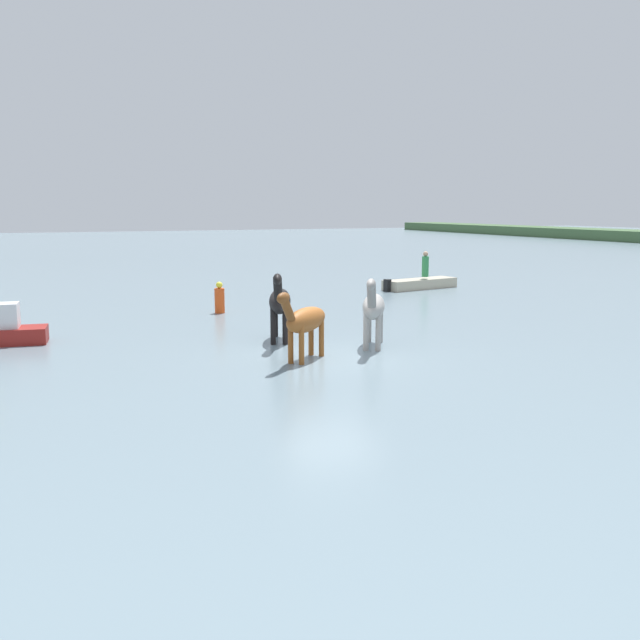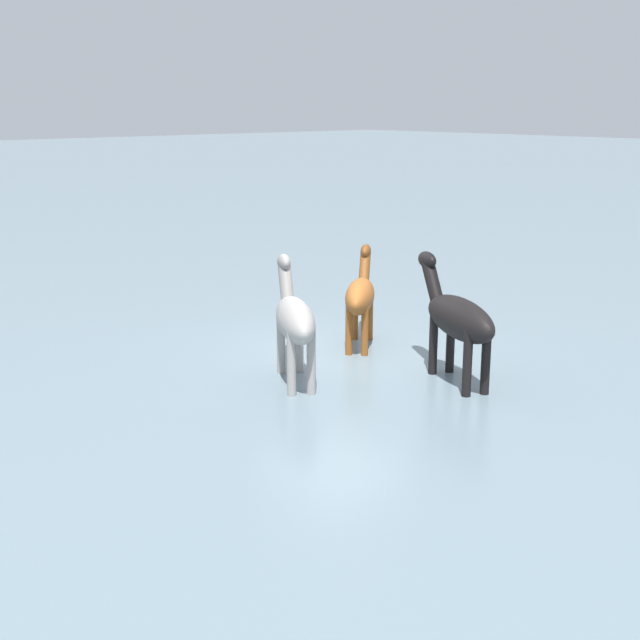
% 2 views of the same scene
% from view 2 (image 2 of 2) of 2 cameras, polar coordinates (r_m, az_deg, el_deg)
% --- Properties ---
extents(ground_plane, '(195.49, 195.49, 0.00)m').
position_cam_2_polar(ground_plane, '(16.02, 1.16, -2.32)').
color(ground_plane, slate).
extents(horse_lead, '(1.81, 2.03, 1.84)m').
position_cam_2_polar(horse_lead, '(16.33, 2.76, 1.67)').
color(horse_lead, brown).
rests_on(horse_lead, ground_plane).
extents(horse_dun_straggler, '(2.59, 1.41, 2.06)m').
position_cam_2_polar(horse_dun_straggler, '(14.32, 9.30, 0.16)').
color(horse_dun_straggler, black).
rests_on(horse_dun_straggler, ground_plane).
extents(horse_rear_stallion, '(2.42, 1.67, 2.01)m').
position_cam_2_polar(horse_rear_stallion, '(14.17, -1.75, 0.07)').
color(horse_rear_stallion, '#9E9993').
rests_on(horse_rear_stallion, ground_plane).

